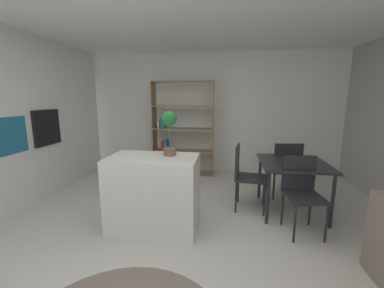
{
  "coord_description": "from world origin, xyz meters",
  "views": [
    {
      "loc": [
        0.61,
        -2.61,
        1.65
      ],
      "look_at": [
        0.15,
        0.53,
        1.04
      ],
      "focal_mm": 22.68,
      "sensor_mm": 36.0,
      "label": 1
    }
  ],
  "objects_px": {
    "open_bookshelf": "(180,132)",
    "dining_table": "(293,167)",
    "kitchen_island": "(154,193)",
    "potted_plant_on_island": "(169,127)",
    "dining_chair_island_side": "(244,171)",
    "dining_chair_far": "(285,166)",
    "built_in_oven": "(47,127)",
    "dining_chair_near": "(302,188)"
  },
  "relations": [
    {
      "from": "open_bookshelf",
      "to": "dining_table",
      "type": "bearing_deg",
      "value": -38.81
    },
    {
      "from": "kitchen_island",
      "to": "open_bookshelf",
      "type": "height_order",
      "value": "open_bookshelf"
    },
    {
      "from": "kitchen_island",
      "to": "potted_plant_on_island",
      "type": "height_order",
      "value": "potted_plant_on_island"
    },
    {
      "from": "kitchen_island",
      "to": "dining_chair_island_side",
      "type": "distance_m",
      "value": 1.38
    },
    {
      "from": "dining_chair_far",
      "to": "built_in_oven",
      "type": "bearing_deg",
      "value": -0.34
    },
    {
      "from": "built_in_oven",
      "to": "potted_plant_on_island",
      "type": "distance_m",
      "value": 2.32
    },
    {
      "from": "built_in_oven",
      "to": "dining_chair_near",
      "type": "height_order",
      "value": "built_in_oven"
    },
    {
      "from": "open_bookshelf",
      "to": "dining_chair_near",
      "type": "height_order",
      "value": "open_bookshelf"
    },
    {
      "from": "potted_plant_on_island",
      "to": "open_bookshelf",
      "type": "height_order",
      "value": "open_bookshelf"
    },
    {
      "from": "dining_table",
      "to": "kitchen_island",
      "type": "bearing_deg",
      "value": -158.38
    },
    {
      "from": "dining_chair_island_side",
      "to": "dining_table",
      "type": "bearing_deg",
      "value": -84.16
    },
    {
      "from": "built_in_oven",
      "to": "dining_table",
      "type": "height_order",
      "value": "built_in_oven"
    },
    {
      "from": "open_bookshelf",
      "to": "dining_chair_far",
      "type": "bearing_deg",
      "value": -28.63
    },
    {
      "from": "potted_plant_on_island",
      "to": "dining_chair_far",
      "type": "bearing_deg",
      "value": 33.96
    },
    {
      "from": "built_in_oven",
      "to": "dining_table",
      "type": "xyz_separation_m",
      "value": [
        3.88,
        -0.04,
        -0.5
      ]
    },
    {
      "from": "built_in_oven",
      "to": "kitchen_island",
      "type": "distance_m",
      "value": 2.29
    },
    {
      "from": "potted_plant_on_island",
      "to": "dining_chair_far",
      "type": "relative_size",
      "value": 0.59
    },
    {
      "from": "dining_chair_island_side",
      "to": "dining_chair_far",
      "type": "bearing_deg",
      "value": -47.87
    },
    {
      "from": "dining_chair_island_side",
      "to": "built_in_oven",
      "type": "bearing_deg",
      "value": 96.33
    },
    {
      "from": "potted_plant_on_island",
      "to": "dining_chair_near",
      "type": "height_order",
      "value": "potted_plant_on_island"
    },
    {
      "from": "open_bookshelf",
      "to": "dining_chair_island_side",
      "type": "height_order",
      "value": "open_bookshelf"
    },
    {
      "from": "potted_plant_on_island",
      "to": "dining_chair_near",
      "type": "xyz_separation_m",
      "value": [
        1.64,
        0.11,
        -0.74
      ]
    },
    {
      "from": "open_bookshelf",
      "to": "dining_chair_near",
      "type": "bearing_deg",
      "value": -46.94
    },
    {
      "from": "potted_plant_on_island",
      "to": "dining_chair_island_side",
      "type": "xyz_separation_m",
      "value": [
        0.98,
        0.63,
        -0.72
      ]
    },
    {
      "from": "potted_plant_on_island",
      "to": "dining_chair_far",
      "type": "xyz_separation_m",
      "value": [
        1.67,
        1.12,
        -0.74
      ]
    },
    {
      "from": "dining_chair_far",
      "to": "dining_table",
      "type": "bearing_deg",
      "value": 81.47
    },
    {
      "from": "kitchen_island",
      "to": "dining_table",
      "type": "bearing_deg",
      "value": 21.62
    },
    {
      "from": "open_bookshelf",
      "to": "dining_chair_near",
      "type": "xyz_separation_m",
      "value": [
        1.95,
        -2.09,
        -0.36
      ]
    },
    {
      "from": "potted_plant_on_island",
      "to": "dining_chair_island_side",
      "type": "distance_m",
      "value": 1.37
    },
    {
      "from": "open_bookshelf",
      "to": "dining_chair_island_side",
      "type": "xyz_separation_m",
      "value": [
        1.29,
        -1.57,
        -0.34
      ]
    },
    {
      "from": "kitchen_island",
      "to": "dining_chair_near",
      "type": "xyz_separation_m",
      "value": [
        1.83,
        0.22,
        0.09
      ]
    },
    {
      "from": "built_in_oven",
      "to": "open_bookshelf",
      "type": "distance_m",
      "value": 2.47
    },
    {
      "from": "dining_chair_island_side",
      "to": "dining_chair_near",
      "type": "height_order",
      "value": "dining_chair_island_side"
    },
    {
      "from": "dining_chair_near",
      "to": "kitchen_island",
      "type": "bearing_deg",
      "value": 178.71
    },
    {
      "from": "potted_plant_on_island",
      "to": "dining_table",
      "type": "relative_size",
      "value": 0.57
    },
    {
      "from": "open_bookshelf",
      "to": "dining_chair_far",
      "type": "xyz_separation_m",
      "value": [
        1.98,
        -1.08,
        -0.36
      ]
    },
    {
      "from": "potted_plant_on_island",
      "to": "dining_chair_far",
      "type": "height_order",
      "value": "potted_plant_on_island"
    },
    {
      "from": "open_bookshelf",
      "to": "dining_table",
      "type": "xyz_separation_m",
      "value": [
        1.96,
        -1.58,
        -0.24
      ]
    },
    {
      "from": "potted_plant_on_island",
      "to": "kitchen_island",
      "type": "bearing_deg",
      "value": -150.03
    },
    {
      "from": "built_in_oven",
      "to": "dining_chair_island_side",
      "type": "relative_size",
      "value": 0.6
    },
    {
      "from": "dining_chair_near",
      "to": "open_bookshelf",
      "type": "bearing_deg",
      "value": 124.81
    },
    {
      "from": "potted_plant_on_island",
      "to": "dining_chair_far",
      "type": "distance_m",
      "value": 2.14
    }
  ]
}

